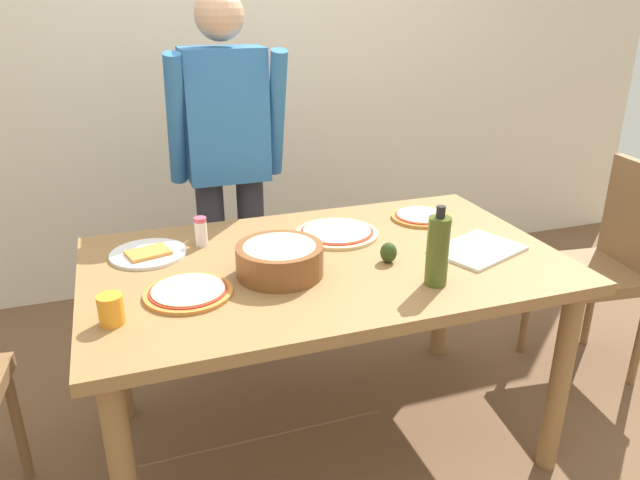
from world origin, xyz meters
TOP-DOWN VIEW (x-y plane):
  - ground at (0.00, 0.00)m, footprint 8.00×8.00m
  - wall_back at (0.00, 1.60)m, footprint 5.60×0.10m
  - dining_table at (0.00, 0.00)m, footprint 1.60×0.96m
  - person_cook at (-0.17, 0.76)m, footprint 0.49×0.25m
  - chair_wooden_right at (1.32, 0.07)m, footprint 0.45×0.45m
  - pizza_raw_on_board at (0.12, 0.19)m, footprint 0.31×0.31m
  - pizza_cooked_on_tray at (-0.48, -0.11)m, footprint 0.27×0.27m
  - pizza_second_cooked at (0.50, 0.25)m, footprint 0.24×0.24m
  - plate_with_slice at (-0.57, 0.23)m, footprint 0.26×0.26m
  - popcorn_bowl at (-0.18, -0.07)m, footprint 0.28×0.28m
  - olive_oil_bottle at (0.26, -0.29)m, footprint 0.07×0.07m
  - cup_orange at (-0.70, -0.22)m, footprint 0.07×0.07m
  - salt_shaker at (-0.38, 0.26)m, footprint 0.04×0.04m
  - cutting_board_white at (0.53, -0.11)m, footprint 0.36×0.31m
  - avocado at (0.19, -0.10)m, footprint 0.06×0.06m

SIDE VIEW (x-z plane):
  - ground at x=0.00m, z-range 0.00..0.00m
  - chair_wooden_right at x=1.32m, z-range 0.07..1.02m
  - dining_table at x=0.00m, z-range 0.29..1.05m
  - cutting_board_white at x=0.53m, z-range 0.76..0.77m
  - plate_with_slice at x=-0.57m, z-range 0.76..0.78m
  - pizza_raw_on_board at x=0.12m, z-range 0.76..0.78m
  - pizza_cooked_on_tray at x=-0.48m, z-range 0.76..0.78m
  - pizza_second_cooked at x=0.50m, z-range 0.76..0.78m
  - avocado at x=0.19m, z-range 0.76..0.83m
  - cup_orange at x=-0.70m, z-range 0.76..0.84m
  - salt_shaker at x=-0.38m, z-range 0.76..0.87m
  - popcorn_bowl at x=-0.18m, z-range 0.76..0.88m
  - olive_oil_bottle at x=0.26m, z-range 0.75..1.00m
  - person_cook at x=-0.17m, z-range 0.13..1.75m
  - wall_back at x=0.00m, z-range 0.00..2.60m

